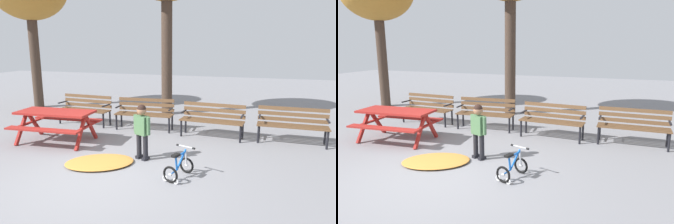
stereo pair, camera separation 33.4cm
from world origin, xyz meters
TOP-DOWN VIEW (x-y plane):
  - ground at (0.00, 0.00)m, footprint 36.00×36.00m
  - picnic_table at (-1.97, 1.53)m, footprint 1.89×1.46m
  - park_bench_far_left at (-2.27, 3.30)m, footprint 1.62×0.54m
  - park_bench_left at (-0.38, 3.29)m, footprint 1.63×0.56m
  - park_bench_right at (1.53, 3.11)m, footprint 1.63×0.57m
  - park_bench_far_right at (3.43, 3.18)m, footprint 1.61×0.48m
  - child_standing at (0.44, 1.09)m, footprint 0.41×0.25m
  - kids_bicycle at (1.41, 0.41)m, footprint 0.50×0.62m
  - leaf_pile at (-0.27, 0.58)m, footprint 1.63×1.45m

SIDE VIEW (x-z plane):
  - ground at x=0.00m, z-range 0.00..0.00m
  - leaf_pile at x=-0.27m, z-range 0.00..0.07m
  - kids_bicycle at x=1.41m, z-range -0.07..0.47m
  - park_bench_far_left at x=-2.27m, z-range 0.08..0.94m
  - park_bench_left at x=-0.38m, z-range 0.08..0.94m
  - park_bench_right at x=1.53m, z-range 0.08..0.94m
  - park_bench_far_right at x=3.43m, z-range 0.08..0.94m
  - picnic_table at x=-1.97m, z-range 0.20..0.99m
  - child_standing at x=0.44m, z-range 0.11..1.26m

